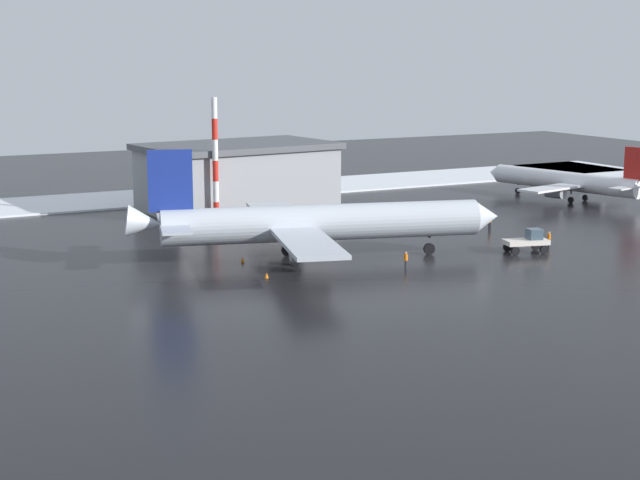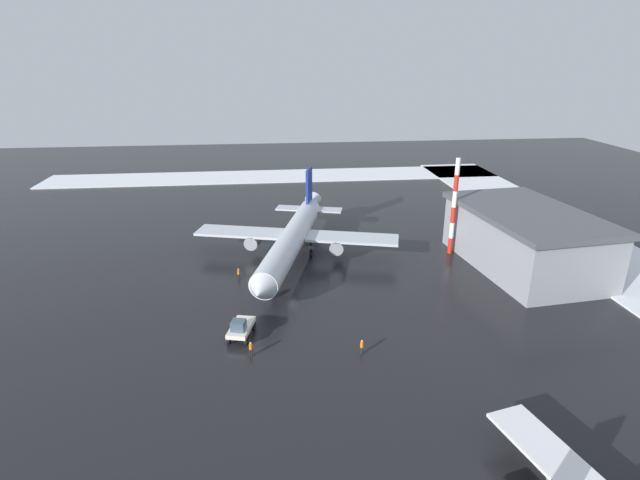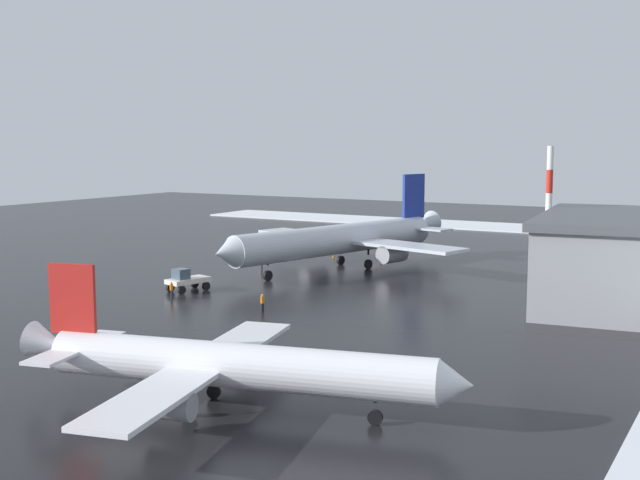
% 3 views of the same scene
% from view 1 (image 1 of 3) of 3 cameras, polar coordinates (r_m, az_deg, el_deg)
% --- Properties ---
extents(ground_plane, '(240.00, 240.00, 0.00)m').
position_cam_1_polar(ground_plane, '(102.76, 4.65, -0.78)').
color(ground_plane, black).
extents(snow_bank_far, '(152.00, 16.00, 0.26)m').
position_cam_1_polar(snow_bank_far, '(146.93, -5.71, 2.78)').
color(snow_bank_far, white).
rests_on(snow_bank_far, ground_plane).
extents(airplane_distant_tail, '(37.98, 31.91, 11.46)m').
position_cam_1_polar(airplane_distant_tail, '(98.70, -0.38, 1.01)').
color(airplane_distant_tail, silver).
rests_on(airplane_distant_tail, ground_plane).
extents(airplane_parked_starboard, '(23.22, 27.70, 8.31)m').
position_cam_1_polar(airplane_parked_starboard, '(143.02, 14.28, 3.33)').
color(airplane_parked_starboard, white).
rests_on(airplane_parked_starboard, ground_plane).
extents(pushback_tug, '(4.99, 3.24, 2.50)m').
position_cam_1_polar(pushback_tug, '(104.94, 12.02, -0.03)').
color(pushback_tug, silver).
rests_on(pushback_tug, ground_plane).
extents(ground_crew_mid_apron, '(0.36, 0.36, 1.71)m').
position_cam_1_polar(ground_crew_mid_apron, '(117.84, 9.85, 1.08)').
color(ground_crew_mid_apron, black).
rests_on(ground_crew_mid_apron, ground_plane).
extents(ground_crew_beside_wing, '(0.36, 0.36, 1.71)m').
position_cam_1_polar(ground_crew_beside_wing, '(95.26, 5.01, -1.12)').
color(ground_crew_beside_wing, black).
rests_on(ground_crew_beside_wing, ground_plane).
extents(ground_crew_near_tug, '(0.36, 0.36, 1.71)m').
position_cam_1_polar(ground_crew_near_tug, '(108.33, 13.18, 0.09)').
color(ground_crew_near_tug, black).
rests_on(ground_crew_near_tug, ground_plane).
extents(antenna_mast, '(0.70, 0.70, 15.35)m').
position_cam_1_polar(antenna_mast, '(120.74, -6.11, 4.62)').
color(antenna_mast, red).
rests_on(antenna_mast, ground_plane).
extents(cargo_hangar, '(26.48, 17.62, 8.80)m').
position_cam_1_polar(cargo_hangar, '(131.55, -4.83, 3.74)').
color(cargo_hangar, gray).
rests_on(cargo_hangar, ground_plane).
extents(traffic_cone_near_nose, '(0.36, 0.36, 0.55)m').
position_cam_1_polar(traffic_cone_near_nose, '(91.40, -3.13, -2.06)').
color(traffic_cone_near_nose, orange).
rests_on(traffic_cone_near_nose, ground_plane).
extents(traffic_cone_mid_line, '(0.36, 0.36, 0.55)m').
position_cam_1_polar(traffic_cone_mid_line, '(98.44, -4.53, -1.14)').
color(traffic_cone_mid_line, orange).
rests_on(traffic_cone_mid_line, ground_plane).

